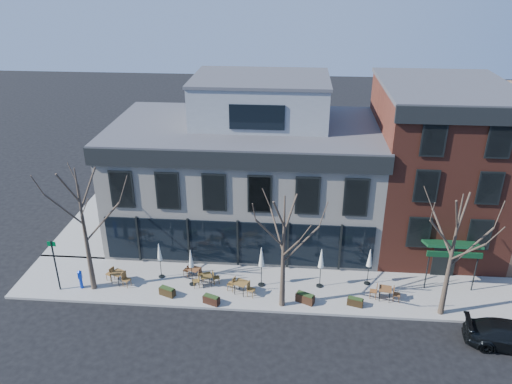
# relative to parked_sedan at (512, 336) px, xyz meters

# --- Properties ---
(ground) EXTENTS (120.00, 120.00, 0.00)m
(ground) POSITION_rel_parked_sedan_xyz_m (-14.97, 6.16, -0.68)
(ground) COLOR black
(ground) RESTS_ON ground
(sidewalk_front) EXTENTS (33.50, 4.70, 0.15)m
(sidewalk_front) POSITION_rel_parked_sedan_xyz_m (-11.72, 4.01, -0.60)
(sidewalk_front) COLOR gray
(sidewalk_front) RESTS_ON ground
(sidewalk_side) EXTENTS (4.50, 12.00, 0.15)m
(sidewalk_side) POSITION_rel_parked_sedan_xyz_m (-26.22, 12.16, -0.60)
(sidewalk_side) COLOR gray
(sidewalk_side) RESTS_ON ground
(corner_building) EXTENTS (18.39, 10.39, 11.10)m
(corner_building) POSITION_rel_parked_sedan_xyz_m (-14.89, 11.23, 4.04)
(corner_building) COLOR silver
(corner_building) RESTS_ON ground
(red_brick_building) EXTENTS (8.20, 11.78, 11.18)m
(red_brick_building) POSITION_rel_parked_sedan_xyz_m (-1.97, 11.14, 4.96)
(red_brick_building) COLOR maroon
(red_brick_building) RESTS_ON ground
(tree_corner) EXTENTS (3.93, 3.98, 7.92)m
(tree_corner) POSITION_rel_parked_sedan_xyz_m (-23.45, 2.96, 3.57)
(tree_corner) COLOR #382B21
(tree_corner) RESTS_ON sidewalk_front
(tree_mid) EXTENTS (3.50, 3.55, 7.04)m
(tree_mid) POSITION_rel_parked_sedan_xyz_m (-11.95, 2.26, 3.11)
(tree_mid) COLOR #382B21
(tree_mid) RESTS_ON sidewalk_front
(tree_right) EXTENTS (3.72, 3.77, 7.48)m
(tree_right) POSITION_rel_parked_sedan_xyz_m (-2.95, 2.26, 3.34)
(tree_right) COLOR #382B21
(tree_right) RESTS_ON sidewalk_front
(sign_pole) EXTENTS (0.50, 0.10, 3.40)m
(sign_pole) POSITION_rel_parked_sedan_xyz_m (-25.47, 2.66, 1.40)
(sign_pole) COLOR black
(sign_pole) RESTS_ON sidewalk_front
(parked_sedan) EXTENTS (4.88, 2.46, 1.36)m
(parked_sedan) POSITION_rel_parked_sedan_xyz_m (0.00, 0.00, 0.00)
(parked_sedan) COLOR black
(parked_sedan) RESTS_ON ground
(call_box) EXTENTS (0.25, 0.25, 1.28)m
(call_box) POSITION_rel_parked_sedan_xyz_m (-24.21, 2.91, 0.15)
(call_box) COLOR #0D2EA9
(call_box) RESTS_ON sidewalk_front
(cafe_set_0) EXTENTS (1.84, 1.16, 0.96)m
(cafe_set_0) POSITION_rel_parked_sedan_xyz_m (-22.12, 3.59, -0.04)
(cafe_set_0) COLOR brown
(cafe_set_0) RESTS_ON sidewalk_front
(cafe_set_1) EXTENTS (1.60, 0.91, 0.83)m
(cafe_set_1) POSITION_rel_parked_sedan_xyz_m (-17.55, 4.54, -0.11)
(cafe_set_1) COLOR brown
(cafe_set_1) RESTS_ON sidewalk_front
(cafe_set_2) EXTENTS (1.71, 1.02, 0.88)m
(cafe_set_2) POSITION_rel_parked_sedan_xyz_m (-16.67, 3.82, -0.08)
(cafe_set_2) COLOR brown
(cafe_set_2) RESTS_ON sidewalk_front
(cafe_set_3) EXTENTS (1.84, 1.07, 0.95)m
(cafe_set_3) POSITION_rel_parked_sedan_xyz_m (-14.45, 3.18, -0.04)
(cafe_set_3) COLOR brown
(cafe_set_3) RESTS_ON sidewalk_front
(cafe_set_5) EXTENTS (1.82, 0.82, 0.94)m
(cafe_set_5) POSITION_rel_parked_sedan_xyz_m (-5.97, 3.29, -0.05)
(cafe_set_5) COLOR brown
(cafe_set_5) RESTS_ON sidewalk_front
(umbrella_0) EXTENTS (0.39, 0.39, 2.43)m
(umbrella_0) POSITION_rel_parked_sedan_xyz_m (-19.66, 4.46, 1.18)
(umbrella_0) COLOR black
(umbrella_0) RESTS_ON sidewalk_front
(umbrella_1) EXTENTS (0.40, 0.40, 2.47)m
(umbrella_1) POSITION_rel_parked_sedan_xyz_m (-17.55, 3.82, 1.22)
(umbrella_1) COLOR black
(umbrella_1) RESTS_ON sidewalk_front
(umbrella_2) EXTENTS (0.43, 0.43, 2.69)m
(umbrella_2) POSITION_rel_parked_sedan_xyz_m (-13.30, 4.09, 1.37)
(umbrella_2) COLOR black
(umbrella_2) RESTS_ON sidewalk_front
(umbrella_3) EXTENTS (0.43, 0.43, 2.67)m
(umbrella_3) POSITION_rel_parked_sedan_xyz_m (-9.73, 4.27, 1.36)
(umbrella_3) COLOR black
(umbrella_3) RESTS_ON sidewalk_front
(umbrella_4) EXTENTS (0.40, 0.40, 2.47)m
(umbrella_4) POSITION_rel_parked_sedan_xyz_m (-6.79, 4.78, 1.21)
(umbrella_4) COLOR black
(umbrella_4) RESTS_ON sidewalk_front
(planter_0) EXTENTS (1.04, 0.73, 0.54)m
(planter_0) POSITION_rel_parked_sedan_xyz_m (-18.82, 2.62, -0.26)
(planter_0) COLOR black
(planter_0) RESTS_ON sidewalk_front
(planter_1) EXTENTS (1.05, 0.71, 0.54)m
(planter_1) POSITION_rel_parked_sedan_xyz_m (-16.07, 2.05, -0.26)
(planter_1) COLOR black
(planter_1) RESTS_ON sidewalk_front
(planter_2) EXTENTS (1.16, 0.84, 0.60)m
(planter_2) POSITION_rel_parked_sedan_xyz_m (-10.64, 2.62, -0.23)
(planter_2) COLOR black
(planter_2) RESTS_ON sidewalk_front
(planter_3) EXTENTS (0.97, 0.59, 0.50)m
(planter_3) POSITION_rel_parked_sedan_xyz_m (-7.74, 2.56, -0.28)
(planter_3) COLOR black
(planter_3) RESTS_ON sidewalk_front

